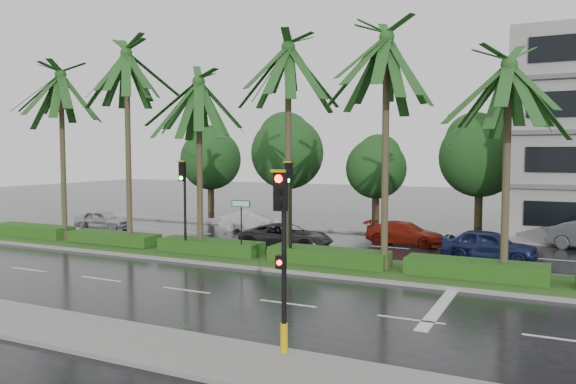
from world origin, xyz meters
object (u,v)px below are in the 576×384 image
at_px(signal_median_left, 184,193).
at_px(street_sign, 241,214).
at_px(car_silver, 103,220).
at_px(car_darkgrey, 287,237).
at_px(car_white, 250,221).
at_px(car_red, 405,233).
at_px(signal_near, 282,254).
at_px(car_blue, 489,245).

distance_m(signal_median_left, street_sign, 3.13).
xyz_separation_m(car_silver, car_darkgrey, (13.71, -1.50, 0.03)).
height_order(car_silver, car_white, car_silver).
bearing_deg(car_red, car_silver, 103.74).
height_order(car_silver, car_red, car_silver).
relative_size(car_silver, car_white, 0.98).
distance_m(signal_median_left, car_silver, 11.74).
height_order(signal_near, car_red, signal_near).
bearing_deg(signal_median_left, car_white, 99.61).
xyz_separation_m(car_silver, car_blue, (23.21, -0.07, 0.08)).
height_order(signal_near, car_darkgrey, signal_near).
relative_size(signal_near, car_darkgrey, 0.93).
bearing_deg(car_blue, car_darkgrey, 103.73).
distance_m(car_darkgrey, car_blue, 9.61).
xyz_separation_m(signal_near, signal_median_left, (-10.00, 9.69, 0.49)).
xyz_separation_m(street_sign, car_darkgrey, (0.50, 3.61, -1.47)).
relative_size(signal_near, street_sign, 1.68).
bearing_deg(car_silver, car_darkgrey, -104.19).
bearing_deg(car_white, signal_median_left, 179.70).
bearing_deg(signal_near, signal_median_left, 135.91).
bearing_deg(street_sign, signal_median_left, -176.53).
relative_size(signal_median_left, car_darkgrey, 0.93).
height_order(signal_near, car_white, signal_near).
relative_size(street_sign, car_white, 0.70).
height_order(car_darkgrey, car_red, car_darkgrey).
xyz_separation_m(signal_median_left, car_red, (8.50, 7.87, -2.39)).
bearing_deg(car_silver, car_blue, -98.11).
bearing_deg(car_darkgrey, street_sign, 167.59).
relative_size(signal_near, car_silver, 1.20).
xyz_separation_m(signal_median_left, street_sign, (3.00, 0.18, -0.87)).
xyz_separation_m(signal_near, car_darkgrey, (-6.50, 13.48, -1.85)).
bearing_deg(car_silver, signal_median_left, -125.35).
xyz_separation_m(signal_near, car_blue, (3.00, 14.91, -1.80)).
bearing_deg(car_white, car_blue, -113.99).
xyz_separation_m(car_darkgrey, car_blue, (9.50, 1.43, 0.05)).
height_order(car_darkgrey, car_blue, car_blue).
distance_m(car_white, car_blue, 14.95).
height_order(car_white, car_darkgrey, car_darkgrey).
bearing_deg(signal_median_left, car_red, 42.81).
bearing_deg(car_darkgrey, car_white, 40.08).
height_order(street_sign, car_silver, street_sign).
bearing_deg(car_silver, car_white, -75.65).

